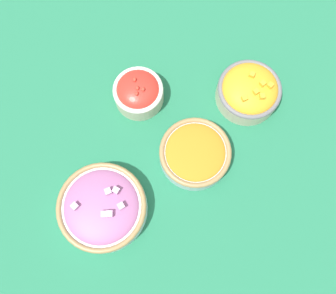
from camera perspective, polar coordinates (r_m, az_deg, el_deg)
name	(u,v)px	position (r m, az deg, el deg)	size (l,w,h in m)	color
ground_plane	(168,150)	(0.90, 0.00, -0.49)	(3.00, 3.00, 0.00)	#23704C
bowl_cherry_tomatoes	(138,92)	(0.91, -4.53, 8.33)	(0.12, 0.12, 0.08)	beige
bowl_carrots	(195,153)	(0.87, 4.14, -0.98)	(0.17, 0.17, 0.05)	#B2C1CC
bowl_red_onion	(102,207)	(0.85, -9.97, -9.05)	(0.20, 0.20, 0.08)	silver
bowl_squash	(249,91)	(0.93, 12.22, 8.35)	(0.15, 0.15, 0.09)	beige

